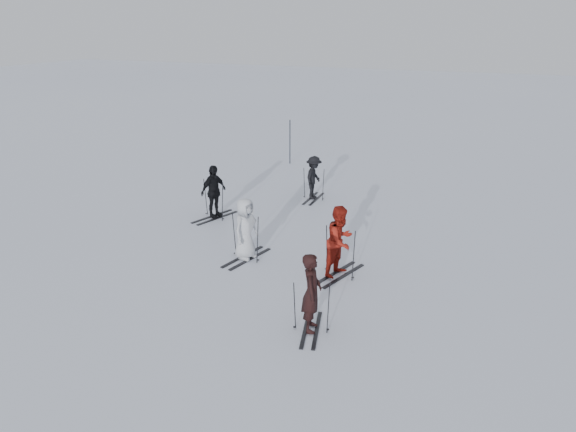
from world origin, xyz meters
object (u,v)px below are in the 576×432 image
object	(u,v)px
skier_near_dark	(312,294)
skier_red	(340,242)
skier_grey	(246,230)
skier_uphill_far	(314,178)
piste_marker	(290,142)
skier_uphill_left	(214,192)

from	to	relation	value
skier_near_dark	skier_red	xyz separation A→B (m)	(-0.28, 2.81, 0.06)
skier_grey	skier_uphill_far	world-z (taller)	skier_grey
piste_marker	skier_near_dark	bearing A→B (deg)	-65.68
skier_near_dark	skier_red	bearing A→B (deg)	-8.79
skier_near_dark	piste_marker	size ratio (longest dim) A/B	0.87
piste_marker	skier_grey	bearing A→B (deg)	-73.91
skier_uphill_left	skier_uphill_far	bearing A→B (deg)	-18.45
skier_red	skier_grey	size ratio (longest dim) A/B	1.08
skier_uphill_left	piste_marker	bearing A→B (deg)	21.50
skier_near_dark	skier_uphill_left	world-z (taller)	skier_uphill_left
skier_red	skier_uphill_far	xyz separation A→B (m)	(-2.83, 5.76, -0.14)
skier_grey	skier_uphill_left	size ratio (longest dim) A/B	0.97
skier_near_dark	skier_uphill_left	size ratio (longest dim) A/B	0.99
skier_near_dark	piste_marker	distance (m)	14.38
skier_red	skier_uphill_left	distance (m)	5.77
skier_near_dark	skier_grey	xyz separation A→B (m)	(-2.96, 2.83, -0.01)
skier_near_dark	skier_uphill_left	distance (m)	7.67
skier_near_dark	piste_marker	bearing A→B (deg)	9.91
skier_uphill_left	piste_marker	size ratio (longest dim) A/B	0.88
skier_near_dark	piste_marker	world-z (taller)	piste_marker
skier_red	skier_uphill_far	distance (m)	6.42
skier_red	piste_marker	world-z (taller)	piste_marker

